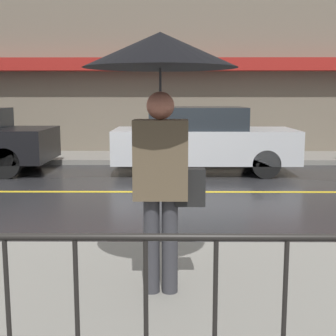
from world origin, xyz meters
name	(u,v)px	position (x,y,z in m)	size (l,w,h in m)	color
ground_plane	(156,192)	(0.00, 0.00, 0.00)	(80.00, 80.00, 0.00)	#262628
sidewalk_near	(134,312)	(0.00, -4.91, 0.06)	(28.00, 3.13, 0.13)	gray
sidewalk_far	(161,157)	(0.00, 4.33, 0.06)	(28.00, 1.98, 0.13)	gray
lane_marking	(156,192)	(0.00, 0.00, 0.00)	(25.20, 0.12, 0.01)	gold
building_storefront	(161,42)	(0.00, 5.44, 3.27)	(28.00, 0.85, 6.62)	#706656
railing_foreground	(111,306)	(0.00, -6.22, 0.73)	(12.00, 0.04, 0.97)	black
pedestrian	(161,80)	(0.21, -4.67, 1.85)	(1.20, 1.20, 2.09)	#333338
car_silver	(202,139)	(0.99, 2.23, 0.75)	(4.06, 1.76, 1.48)	#B2B5BA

